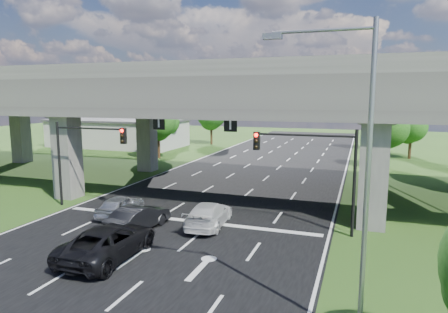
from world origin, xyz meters
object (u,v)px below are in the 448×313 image
Objects in this scene: signal_left at (83,149)px; car_dark at (139,218)px; signal_right at (315,161)px; streetlight_near at (354,160)px; streetlight_far at (361,116)px; car_silver at (121,206)px; streetlight_beyond at (362,110)px; car_white at (209,214)px; car_trailing at (109,242)px.

car_dark is at bearing -26.21° from signal_left.
streetlight_near reaches higher than signal_right.
car_dark is at bearing -117.33° from streetlight_far.
signal_left reaches higher than car_silver.
streetlight_far is 2.50× the size of car_silver.
streetlight_beyond is (17.92, 36.06, 1.66)m from signal_left.
car_white is (3.60, 2.02, -0.01)m from car_dark.
car_dark is 4.13m from car_white.
car_trailing reaches higher than car_white.
streetlight_beyond is 41.11m from car_dark.
streetlight_beyond is at bearing -107.60° from car_white.
streetlight_near is at bearing 157.15° from car_dark.
car_white is 6.67m from car_trailing.
streetlight_beyond reaches higher than signal_left.
streetlight_far is 2.26× the size of car_dark.
streetlight_beyond is (2.27, 36.06, 1.66)m from signal_right.
car_silver is (-14.47, -37.00, -5.13)m from streetlight_beyond.
car_dark is (2.57, -2.02, 0.05)m from car_silver.
signal_right is 1.00× the size of signal_left.
signal_right is 36.17m from streetlight_beyond.
signal_left is 10.32m from car_trailing.
car_dark is (6.02, -2.97, -3.43)m from signal_left.
signal_right is at bearing 102.88° from streetlight_near.
streetlight_near is 17.79m from car_silver.
car_dark is at bearing 24.37° from car_white.
streetlight_far reaches higher than car_white.
signal_left is 1.36× the size of car_dark.
streetlight_near is 13.26m from car_white.
signal_right is 20.25m from streetlight_far.
streetlight_far is 2.03× the size of car_white.
streetlight_near is at bearing -90.00° from streetlight_beyond.
streetlight_beyond reaches higher than car_trailing.
streetlight_far is at bearing 48.22° from signal_left.
streetlight_far is at bearing -124.97° from car_silver.
car_dark is (-11.90, -23.02, -5.09)m from streetlight_far.
signal_right is 7.00m from car_white.
car_silver is at bearing -124.56° from streetlight_far.
car_white is at bearing -143.13° from car_dark.
streetlight_beyond is 44.74m from car_trailing.
car_dark is 4.10m from car_trailing.
car_trailing is (3.36, -6.05, 0.12)m from car_silver.
streetlight_near reaches higher than car_silver.
car_white is (-6.02, -0.94, -3.44)m from signal_right.
car_silver is (-12.19, -0.94, -3.47)m from signal_right.
car_silver is at bearing -111.36° from streetlight_beyond.
streetlight_beyond is at bearing 63.57° from signal_left.
signal_left is 1.04× the size of car_trailing.
signal_right is at bearing -142.44° from car_trailing.
signal_left is 40.30m from streetlight_beyond.
car_white is (-8.30, 9.00, -5.10)m from streetlight_near.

